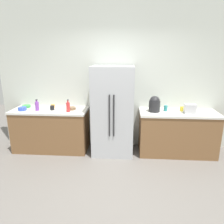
% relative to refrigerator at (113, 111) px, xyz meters
% --- Properties ---
extents(ground_plane, '(10.22, 10.22, 0.00)m').
position_rel_refrigerator_xyz_m(ground_plane, '(0.08, -1.36, -0.88)').
color(ground_plane, slate).
extents(kitchen_back_panel, '(5.11, 0.10, 3.02)m').
position_rel_refrigerator_xyz_m(kitchen_back_panel, '(0.08, 0.41, 0.63)').
color(kitchen_back_panel, silver).
rests_on(kitchen_back_panel, ground_plane).
extents(counter_left, '(1.55, 0.66, 0.88)m').
position_rel_refrigerator_xyz_m(counter_left, '(-1.31, 0.03, -0.44)').
color(counter_left, brown).
rests_on(counter_left, ground_plane).
extents(counter_right, '(1.53, 0.66, 0.88)m').
position_rel_refrigerator_xyz_m(counter_right, '(1.30, 0.03, -0.44)').
color(counter_right, brown).
rests_on(counter_right, ground_plane).
extents(refrigerator, '(0.81, 0.71, 1.77)m').
position_rel_refrigerator_xyz_m(refrigerator, '(0.00, 0.00, 0.00)').
color(refrigerator, '#B2B5BA').
rests_on(refrigerator, ground_plane).
extents(toaster, '(0.21, 0.16, 0.18)m').
position_rel_refrigerator_xyz_m(toaster, '(1.48, -0.05, 0.09)').
color(toaster, silver).
rests_on(toaster, counter_right).
extents(rice_cooker, '(0.22, 0.22, 0.31)m').
position_rel_refrigerator_xyz_m(rice_cooker, '(0.82, 0.03, 0.15)').
color(rice_cooker, '#262628').
rests_on(rice_cooker, counter_right).
extents(bottle_a, '(0.07, 0.07, 0.25)m').
position_rel_refrigerator_xyz_m(bottle_a, '(-0.88, -0.12, 0.10)').
color(bottle_a, red).
rests_on(bottle_a, counter_left).
extents(bottle_b, '(0.07, 0.07, 0.23)m').
position_rel_refrigerator_xyz_m(bottle_b, '(-1.53, -0.07, 0.09)').
color(bottle_b, purple).
rests_on(bottle_b, counter_left).
extents(cup_a, '(0.09, 0.09, 0.08)m').
position_rel_refrigerator_xyz_m(cup_a, '(1.39, 0.13, 0.04)').
color(cup_a, yellow).
rests_on(cup_a, counter_right).
extents(cup_b, '(0.08, 0.08, 0.09)m').
position_rel_refrigerator_xyz_m(cup_b, '(-1.24, -0.00, 0.04)').
color(cup_b, black).
rests_on(cup_b, counter_left).
extents(cup_c, '(0.07, 0.07, 0.11)m').
position_rel_refrigerator_xyz_m(cup_c, '(1.05, 0.09, 0.05)').
color(cup_c, teal).
rests_on(cup_c, counter_right).
extents(cup_d, '(0.08, 0.08, 0.07)m').
position_rel_refrigerator_xyz_m(cup_d, '(-1.29, 0.16, 0.03)').
color(cup_d, orange).
rests_on(cup_d, counter_left).
extents(bowl_a, '(0.16, 0.16, 0.06)m').
position_rel_refrigerator_xyz_m(bowl_a, '(-1.84, -0.08, 0.03)').
color(bowl_a, blue).
rests_on(bowl_a, counter_left).
extents(bowl_b, '(0.17, 0.17, 0.05)m').
position_rel_refrigerator_xyz_m(bowl_b, '(-1.86, 0.15, 0.02)').
color(bowl_b, green).
rests_on(bowl_b, counter_left).
extents(bowl_c, '(0.17, 0.17, 0.05)m').
position_rel_refrigerator_xyz_m(bowl_c, '(-0.86, 0.06, 0.02)').
color(bowl_c, brown).
rests_on(bowl_c, counter_left).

